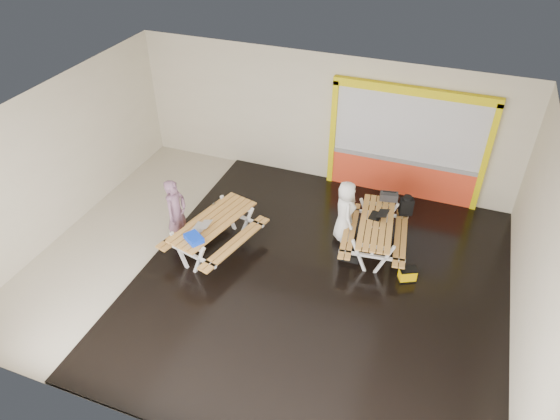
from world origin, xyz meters
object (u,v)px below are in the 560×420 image
at_px(person_right, 345,211).
at_px(dark_case, 350,255).
at_px(person_left, 176,213).
at_px(laptop_right, 378,215).
at_px(toolbox, 389,196).
at_px(blue_pouch, 194,238).
at_px(picnic_table_left, 214,228).
at_px(backpack, 406,205).
at_px(laptop_left, 201,226).
at_px(fluke_bag, 407,275).
at_px(picnic_table_right, 376,229).

distance_m(person_right, dark_case, 0.98).
relative_size(person_left, laptop_right, 4.04).
bearing_deg(toolbox, blue_pouch, -139.81).
xyz_separation_m(picnic_table_left, backpack, (3.85, 2.23, 0.08)).
distance_m(laptop_left, dark_case, 3.33).
bearing_deg(blue_pouch, dark_case, 27.07).
bearing_deg(laptop_left, fluke_bag, 11.00).
relative_size(picnic_table_left, laptop_right, 5.91).
bearing_deg(person_left, picnic_table_right, -68.05).
distance_m(laptop_right, fluke_bag, 1.46).
xyz_separation_m(picnic_table_left, laptop_left, (-0.11, -0.32, 0.26)).
relative_size(picnic_table_left, picnic_table_right, 1.12).
xyz_separation_m(picnic_table_right, blue_pouch, (-3.41, -2.03, 0.30)).
relative_size(toolbox, fluke_bag, 1.03).
relative_size(person_left, fluke_bag, 3.92).
bearing_deg(picnic_table_right, picnic_table_left, -159.07).
distance_m(laptop_right, backpack, 0.93).
xyz_separation_m(dark_case, fluke_bag, (1.30, -0.26, 0.07)).
xyz_separation_m(person_right, fluke_bag, (1.62, -0.85, -0.65)).
relative_size(laptop_left, blue_pouch, 0.94).
bearing_deg(laptop_left, picnic_table_right, 24.85).
relative_size(picnic_table_right, laptop_left, 5.85).
xyz_separation_m(picnic_table_right, person_left, (-4.20, -1.37, 0.28)).
bearing_deg(toolbox, person_left, -151.79).
bearing_deg(person_right, person_left, 87.80).
xyz_separation_m(laptop_right, blue_pouch, (-3.40, -2.21, 0.05)).
relative_size(person_left, backpack, 3.36).
height_order(blue_pouch, dark_case, blue_pouch).
distance_m(person_left, blue_pouch, 1.02).
bearing_deg(laptop_right, laptop_left, -152.58).
bearing_deg(person_left, toolbox, -57.96).
xyz_separation_m(backpack, dark_case, (-0.92, -1.45, -0.61)).
bearing_deg(backpack, picnic_table_left, -149.92).
xyz_separation_m(laptop_left, backpack, (3.96, 2.55, -0.17)).
relative_size(person_left, laptop_left, 4.47).
bearing_deg(picnic_table_right, laptop_right, 92.67).
distance_m(person_left, person_right, 3.76).
bearing_deg(dark_case, backpack, 57.51).
height_order(picnic_table_left, person_left, person_left).
bearing_deg(person_right, blue_pouch, 103.27).
height_order(blue_pouch, backpack, backpack).
distance_m(blue_pouch, toolbox, 4.57).
bearing_deg(person_right, laptop_left, 96.76).
xyz_separation_m(blue_pouch, toolbox, (3.49, 2.95, -0.01)).
relative_size(picnic_table_right, backpack, 4.39).
distance_m(blue_pouch, backpack, 4.92).
distance_m(person_left, laptop_left, 0.78).
height_order(laptop_left, backpack, laptop_left).
bearing_deg(toolbox, dark_case, -109.37).
distance_m(picnic_table_left, person_left, 0.89).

